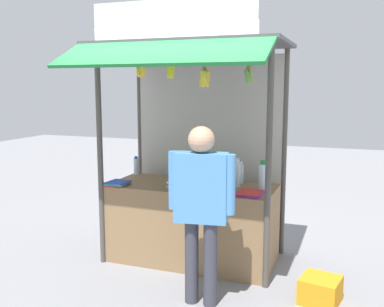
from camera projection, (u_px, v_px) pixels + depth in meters
ground_plane at (192, 260)px, 4.97m from camera, size 20.00×20.00×0.00m
stall_counter at (192, 223)px, 4.91m from camera, size 1.81×0.79×0.86m
stall_structure at (197, 110)px, 4.85m from camera, size 2.01×1.68×2.73m
water_bottle_right at (178, 172)px, 5.07m from camera, size 0.06×0.06×0.22m
water_bottle_back_right at (240, 173)px, 4.92m from camera, size 0.07×0.07×0.24m
water_bottle_back_left at (237, 173)px, 4.73m from camera, size 0.09×0.09×0.31m
water_bottle_far_right at (136, 166)px, 5.40m from camera, size 0.06×0.06×0.23m
water_bottle_front_right at (214, 174)px, 4.91m from camera, size 0.06×0.06×0.23m
water_bottle_mid_right at (263, 177)px, 4.57m from camera, size 0.09×0.09×0.32m
magazine_stack_left at (250, 193)px, 4.40m from camera, size 0.25×0.30×0.03m
magazine_stack_center at (181, 184)px, 4.70m from camera, size 0.23×0.29×0.09m
magazine_stack_far_left at (118, 183)px, 4.83m from camera, size 0.23×0.25×0.04m
banana_bunch_leftmost at (248, 76)px, 3.96m from camera, size 0.09×0.09×0.30m
banana_bunch_inner_left at (171, 71)px, 4.21m from camera, size 0.10×0.10×0.24m
banana_bunch_rightmost at (205, 78)px, 4.10m from camera, size 0.11×0.12×0.33m
banana_bunch_inner_right at (141, 70)px, 4.32m from camera, size 0.11×0.10×0.23m
vendor_person at (201, 199)px, 3.83m from camera, size 0.61×0.26×1.60m
plastic_crate at (320, 290)px, 3.98m from camera, size 0.39×0.39×0.23m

